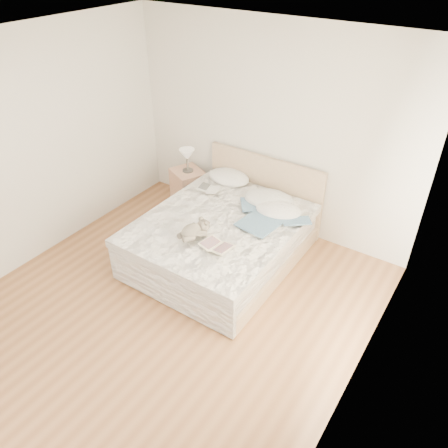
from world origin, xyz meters
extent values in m
cube|color=brown|center=(0.00, 0.00, 0.00)|extent=(4.00, 4.50, 0.00)
cube|color=white|center=(0.00, 0.00, 2.70)|extent=(4.00, 4.50, 0.00)
cube|color=silver|center=(0.00, 2.25, 1.35)|extent=(4.00, 0.02, 2.70)
cube|color=silver|center=(-2.00, 0.00, 1.35)|extent=(0.02, 4.50, 2.70)
cube|color=silver|center=(2.00, 0.00, 1.35)|extent=(0.02, 4.50, 2.70)
cube|color=white|center=(1.99, 0.30, 1.45)|extent=(0.02, 1.30, 1.10)
cube|color=tan|center=(0.00, 1.15, 0.10)|extent=(1.68, 2.08, 0.20)
cube|color=white|center=(0.00, 1.15, 0.35)|extent=(1.60, 2.00, 0.30)
cube|color=white|center=(0.00, 1.10, 0.54)|extent=(1.72, 2.05, 0.10)
cube|color=tan|center=(0.00, 2.19, 0.50)|extent=(1.70, 0.06, 1.00)
cube|color=tan|center=(-1.16, 1.96, 0.28)|extent=(0.57, 0.55, 0.56)
cylinder|color=#44403B|center=(-1.15, 1.96, 0.57)|extent=(0.16, 0.16, 0.02)
cylinder|color=#3C3732|center=(-1.15, 1.96, 0.69)|extent=(0.03, 0.03, 0.21)
cone|color=beige|center=(-1.15, 1.96, 0.82)|extent=(0.26, 0.26, 0.16)
ellipsoid|color=white|center=(-0.47, 2.01, 0.64)|extent=(0.61, 0.43, 0.18)
ellipsoid|color=silver|center=(0.28, 1.80, 0.64)|extent=(0.72, 0.57, 0.19)
ellipsoid|color=white|center=(0.50, 1.65, 0.64)|extent=(0.64, 0.53, 0.17)
cube|color=white|center=(-0.52, 1.61, 0.63)|extent=(0.35, 0.28, 0.02)
cube|color=#FFF4CE|center=(0.28, 0.64, 0.63)|extent=(0.38, 0.28, 0.02)
camera|label=1|loc=(2.44, -2.44, 3.50)|focal=35.00mm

